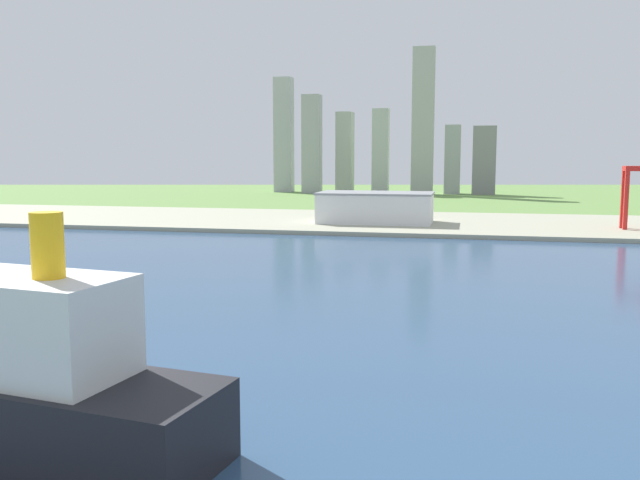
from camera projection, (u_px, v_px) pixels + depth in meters
name	position (u px, v px, depth m)	size (l,w,h in m)	color
ground_plane	(387.00, 278.00, 244.31)	(2400.00, 2400.00, 0.00)	#648C45
water_bay	(360.00, 316.00, 186.16)	(840.00, 360.00, 0.15)	#2D4C70
industrial_pier	(424.00, 223.00, 428.23)	(840.00, 140.00, 2.50)	#A5A58C
warehouse_main	(376.00, 207.00, 417.43)	(69.13, 38.35, 18.49)	white
distant_skyline	(372.00, 143.00, 772.19)	(251.21, 48.27, 159.16)	#A7A9B1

